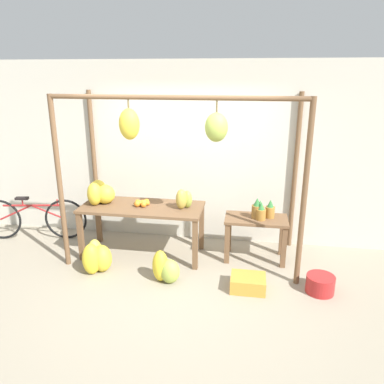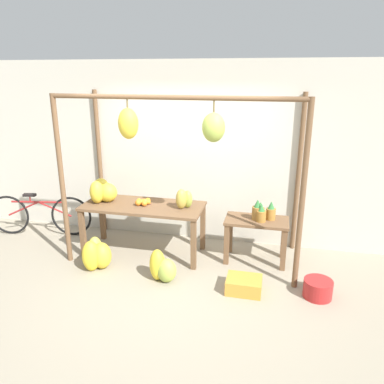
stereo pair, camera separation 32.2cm
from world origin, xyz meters
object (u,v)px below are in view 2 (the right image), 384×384
(pineapple_cluster, at_px, (262,212))
(fruit_crate_white, at_px, (244,285))
(blue_bucket, at_px, (318,289))
(orange_pile, at_px, (143,202))
(papaya_pile, at_px, (184,199))
(banana_pile_ground_right, at_px, (162,268))
(parked_bicycle, at_px, (40,215))
(banana_pile_on_table, at_px, (102,191))
(banana_pile_ground_left, at_px, (96,254))

(pineapple_cluster, xyz_separation_m, fruit_crate_white, (-0.14, -0.84, -0.67))
(fruit_crate_white, bearing_deg, blue_bucket, 5.23)
(orange_pile, height_order, papaya_pile, papaya_pile)
(orange_pile, relative_size, fruit_crate_white, 0.52)
(banana_pile_ground_right, bearing_deg, fruit_crate_white, -0.67)
(pineapple_cluster, relative_size, fruit_crate_white, 0.75)
(banana_pile_ground_right, distance_m, blue_bucket, 1.96)
(pineapple_cluster, distance_m, parked_bicycle, 3.65)
(banana_pile_ground_right, relative_size, papaya_pile, 1.48)
(banana_pile_on_table, relative_size, banana_pile_ground_right, 1.10)
(fruit_crate_white, height_order, papaya_pile, papaya_pile)
(parked_bicycle, xyz_separation_m, papaya_pile, (2.54, -0.24, 0.55))
(orange_pile, xyz_separation_m, banana_pile_ground_right, (0.49, -0.73, -0.62))
(banana_pile_ground_right, bearing_deg, pineapple_cluster, 34.41)
(pineapple_cluster, height_order, papaya_pile, papaya_pile)
(papaya_pile, bearing_deg, parked_bicycle, 174.53)
(fruit_crate_white, bearing_deg, parked_bicycle, 164.53)
(orange_pile, height_order, blue_bucket, orange_pile)
(banana_pile_ground_left, distance_m, fruit_crate_white, 2.08)
(pineapple_cluster, bearing_deg, banana_pile_on_table, -177.59)
(banana_pile_on_table, relative_size, pineapple_cluster, 1.45)
(pineapple_cluster, height_order, blue_bucket, pineapple_cluster)
(orange_pile, distance_m, parked_bicycle, 1.99)
(pineapple_cluster, distance_m, papaya_pile, 1.11)
(banana_pile_ground_left, height_order, parked_bicycle, parked_bicycle)
(banana_pile_ground_right, relative_size, blue_bucket, 1.24)
(banana_pile_ground_left, relative_size, papaya_pile, 1.74)
(banana_pile_ground_left, distance_m, papaya_pile, 1.45)
(papaya_pile, bearing_deg, pineapple_cluster, 6.28)
(pineapple_cluster, bearing_deg, papaya_pile, -173.72)
(orange_pile, relative_size, papaya_pile, 0.78)
(orange_pile, distance_m, fruit_crate_white, 1.87)
(banana_pile_ground_right, height_order, papaya_pile, papaya_pile)
(blue_bucket, bearing_deg, banana_pile_ground_right, -177.99)
(papaya_pile, bearing_deg, banana_pile_ground_left, -152.19)
(banana_pile_on_table, relative_size, blue_bucket, 1.35)
(banana_pile_ground_left, xyz_separation_m, fruit_crate_white, (2.07, -0.13, -0.11))
(banana_pile_on_table, height_order, papaya_pile, banana_pile_on_table)
(banana_pile_on_table, xyz_separation_m, banana_pile_ground_left, (0.14, -0.61, -0.72))
(pineapple_cluster, height_order, banana_pile_ground_left, pineapple_cluster)
(fruit_crate_white, bearing_deg, banana_pile_ground_right, 179.33)
(papaya_pile, bearing_deg, orange_pile, 178.34)
(banana_pile_on_table, height_order, banana_pile_ground_right, banana_pile_on_table)
(orange_pile, bearing_deg, blue_bucket, -15.08)
(banana_pile_ground_right, distance_m, parked_bicycle, 2.60)
(pineapple_cluster, xyz_separation_m, papaya_pile, (-1.09, -0.12, 0.15))
(banana_pile_ground_left, xyz_separation_m, banana_pile_ground_right, (1.00, -0.12, -0.01))
(orange_pile, bearing_deg, papaya_pile, -1.66)
(banana_pile_on_table, bearing_deg, parked_bicycle, 170.18)
(banana_pile_on_table, bearing_deg, banana_pile_ground_right, -32.75)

